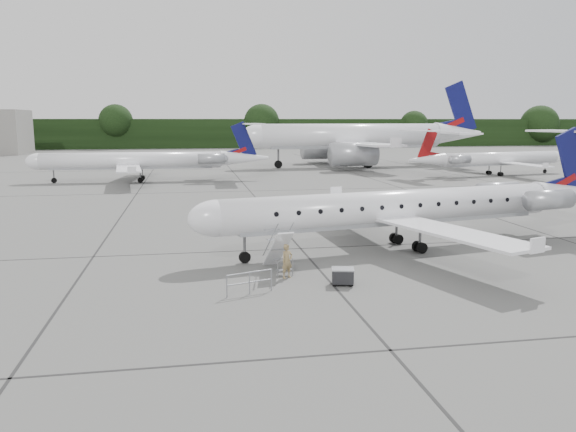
{
  "coord_description": "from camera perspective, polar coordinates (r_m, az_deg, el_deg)",
  "views": [
    {
      "loc": [
        -13.27,
        -28.86,
        7.69
      ],
      "look_at": [
        -7.78,
        2.13,
        2.3
      ],
      "focal_mm": 35.0,
      "sensor_mm": 36.0,
      "label": 1
    }
  ],
  "objects": [
    {
      "name": "ground",
      "position": [
        32.69,
        14.26,
        -4.2
      ],
      "size": [
        320.0,
        320.0,
        0.0
      ],
      "primitive_type": "plane",
      "color": "slate",
      "rests_on": "ground"
    },
    {
      "name": "treeline",
      "position": [
        159.46,
        -5.34,
        8.35
      ],
      "size": [
        260.0,
        4.0,
        8.0
      ],
      "primitive_type": "cube",
      "color": "black",
      "rests_on": "ground"
    },
    {
      "name": "main_regional_jet",
      "position": [
        33.92,
        10.83,
        2.55
      ],
      "size": [
        31.04,
        24.88,
        7.12
      ],
      "primitive_type": null,
      "rotation": [
        0.0,
        0.0,
        0.19
      ],
      "color": "white",
      "rests_on": "ground"
    },
    {
      "name": "baggage_cart",
      "position": [
        26.73,
        5.58,
        -6.09
      ],
      "size": [
        1.15,
        1.01,
        0.86
      ],
      "primitive_type": null,
      "rotation": [
        0.0,
        0.0,
        -0.23
      ],
      "color": "black",
      "rests_on": "ground"
    },
    {
      "name": "passenger",
      "position": [
        27.65,
        -0.09,
        -4.61
      ],
      "size": [
        0.74,
        0.64,
        1.7
      ],
      "primitive_type": "imported",
      "rotation": [
        0.0,
        0.0,
        0.47
      ],
      "color": "olive",
      "rests_on": "ground"
    },
    {
      "name": "bg_regional_left",
      "position": [
        73.36,
        -15.58,
        6.26
      ],
      "size": [
        28.54,
        20.72,
        7.42
      ],
      "primitive_type": null,
      "rotation": [
        0.0,
        0.0,
        -0.01
      ],
      "color": "white",
      "rests_on": "ground"
    },
    {
      "name": "airstair",
      "position": [
        28.8,
        -1.04,
        -3.48
      ],
      "size": [
        1.28,
        2.5,
        2.23
      ],
      "primitive_type": null,
      "rotation": [
        0.0,
        0.0,
        0.19
      ],
      "color": "white",
      "rests_on": "ground"
    },
    {
      "name": "bg_regional_right",
      "position": [
        84.77,
        20.82,
        6.08
      ],
      "size": [
        27.64,
        22.16,
        6.48
      ],
      "primitive_type": null,
      "rotation": [
        0.0,
        0.0,
        3.33
      ],
      "color": "white",
      "rests_on": "ground"
    },
    {
      "name": "safety_railing",
      "position": [
        25.27,
        -3.93,
        -6.84
      ],
      "size": [
        2.11,
        0.79,
        1.0
      ],
      "primitive_type": null,
      "rotation": [
        0.0,
        0.0,
        0.33
      ],
      "color": "gray",
      "rests_on": "ground"
    },
    {
      "name": "bg_narrowbody",
      "position": [
        94.4,
        6.46,
        9.29
      ],
      "size": [
        41.38,
        31.14,
        14.16
      ],
      "primitive_type": null,
      "rotation": [
        0.0,
        0.0,
        0.07
      ],
      "color": "white",
      "rests_on": "ground"
    }
  ]
}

